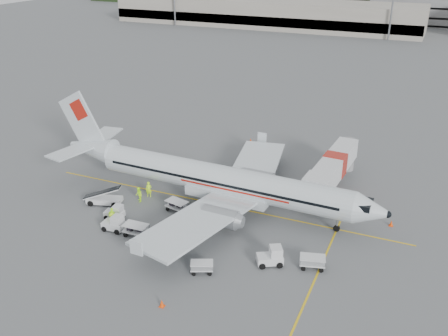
{
  "coord_description": "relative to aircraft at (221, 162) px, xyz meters",
  "views": [
    {
      "loc": [
        21.19,
        -46.6,
        27.93
      ],
      "look_at": [
        0.0,
        2.0,
        3.8
      ],
      "focal_mm": 40.0,
      "sensor_mm": 36.0,
      "label": 1
    }
  ],
  "objects": [
    {
      "name": "cart_loaded_b",
      "position": [
        -5.45,
        -9.66,
        -4.84
      ],
      "size": [
        2.58,
        1.57,
        1.33
      ],
      "primitive_type": null,
      "rotation": [
        0.0,
        0.0,
        0.03
      ],
      "color": "silver",
      "rests_on": "ground"
    },
    {
      "name": "cone_port",
      "position": [
        -4.03,
        20.18,
        -5.23
      ],
      "size": [
        0.33,
        0.33,
        0.54
      ],
      "primitive_type": "cone",
      "color": "#FB4408",
      "rests_on": "ground"
    },
    {
      "name": "cone_stbd",
      "position": [
        2.59,
        -18.24,
        -5.15
      ],
      "size": [
        0.44,
        0.44,
        0.71
      ],
      "primitive_type": "cone",
      "color": "#FB4408",
      "rests_on": "ground"
    },
    {
      "name": "tug_mid",
      "position": [
        -8.24,
        -9.64,
        -4.61
      ],
      "size": [
        2.36,
        1.42,
        1.78
      ],
      "primitive_type": null,
      "rotation": [
        0.0,
        0.0,
        0.04
      ],
      "color": "silver",
      "rests_on": "ground"
    },
    {
      "name": "crew_c",
      "position": [
        -8.64,
        -9.24,
        -4.63
      ],
      "size": [
        1.19,
        1.29,
        1.75
      ],
      "primitive_type": "imported",
      "rotation": [
        0.0,
        0.0,
        2.21
      ],
      "color": "#C0FF17",
      "rests_on": "ground"
    },
    {
      "name": "cart_loaded_a",
      "position": [
        -4.03,
        -3.37,
        -4.86
      ],
      "size": [
        2.76,
        2.01,
        1.3
      ],
      "primitive_type": null,
      "rotation": [
        0.0,
        0.0,
        -0.23
      ],
      "color": "silver",
      "rests_on": "ground"
    },
    {
      "name": "jet_bridge",
      "position": [
        10.9,
        9.36,
        -3.24
      ],
      "size": [
        4.35,
        17.43,
        4.53
      ],
      "primitive_type": null,
      "rotation": [
        0.0,
        0.0,
        -0.06
      ],
      "color": "silver",
      "rests_on": "ground"
    },
    {
      "name": "crew_a",
      "position": [
        -8.82,
        -1.55,
        -4.55
      ],
      "size": [
        0.81,
        0.65,
        1.92
      ],
      "primitive_type": "imported",
      "rotation": [
        0.0,
        0.0,
        0.32
      ],
      "color": "#C0FF17",
      "rests_on": "ground"
    },
    {
      "name": "tug_fore",
      "position": [
        8.93,
        -8.91,
        -4.57
      ],
      "size": [
        2.8,
        2.41,
        1.88
      ],
      "primitive_type": null,
      "rotation": [
        0.0,
        0.0,
        0.51
      ],
      "color": "silver",
      "rests_on": "ground"
    },
    {
      "name": "cone_nose",
      "position": [
        18.65,
        2.99,
        -5.15
      ],
      "size": [
        0.43,
        0.43,
        0.7
      ],
      "primitive_type": "cone",
      "color": "#FB4408",
      "rests_on": "ground"
    },
    {
      "name": "tug_aft",
      "position": [
        -9.6,
        -7.54,
        -4.69
      ],
      "size": [
        2.25,
        1.48,
        1.63
      ],
      "primitive_type": null,
      "rotation": [
        0.0,
        0.0,
        0.14
      ],
      "color": "silver",
      "rests_on": "ground"
    },
    {
      "name": "crew_d",
      "position": [
        -9.15,
        -8.49,
        -4.59
      ],
      "size": [
        1.1,
        0.5,
        1.84
      ],
      "primitive_type": "imported",
      "rotation": [
        0.0,
        0.0,
        3.19
      ],
      "color": "#C0FF17",
      "rests_on": "ground"
    },
    {
      "name": "belt_loader",
      "position": [
        -12.6,
        -5.19,
        -4.07
      ],
      "size": [
        5.66,
        3.38,
        2.88
      ],
      "primitive_type": null,
      "rotation": [
        0.0,
        0.0,
        0.28
      ],
      "color": "silver",
      "rests_on": "ground"
    },
    {
      "name": "stripe_cross",
      "position": [
        13.47,
        -8.05,
        -5.5
      ],
      "size": [
        0.2,
        20.0,
        0.01
      ],
      "primitive_type": "cube",
      "color": "yellow",
      "rests_on": "ground"
    },
    {
      "name": "terminal_west",
      "position": [
        -40.53,
        129.95,
        -1.01
      ],
      "size": [
        110.0,
        22.0,
        9.0
      ],
      "primitive_type": null,
      "color": "gray",
      "rests_on": "ground"
    },
    {
      "name": "treeline",
      "position": [
        -0.53,
        174.95,
        -2.51
      ],
      "size": [
        300.0,
        3.0,
        6.0
      ],
      "primitive_type": null,
      "color": "black",
      "rests_on": "ground"
    },
    {
      "name": "crew_b",
      "position": [
        -9.21,
        -3.14,
        -4.6
      ],
      "size": [
        1.1,
        1.12,
        1.82
      ],
      "primitive_type": "imported",
      "rotation": [
        0.0,
        0.0,
        -0.87
      ],
      "color": "#C0FF17",
      "rests_on": "ground"
    },
    {
      "name": "stripe_lead",
      "position": [
        -0.53,
        -0.05,
        -5.5
      ],
      "size": [
        44.0,
        0.2,
        0.01
      ],
      "primitive_type": "cube",
      "color": "yellow",
      "rests_on": "ground"
    },
    {
      "name": "cart_empty_a",
      "position": [
        3.58,
        -12.6,
        -4.96
      ],
      "size": [
        2.4,
        1.96,
        1.08
      ],
      "primitive_type": null,
      "rotation": [
        0.0,
        0.0,
        0.42
      ],
      "color": "silver",
      "rests_on": "ground"
    },
    {
      "name": "cart_empty_b",
      "position": [
        12.76,
        -7.84,
        -4.89
      ],
      "size": [
        2.62,
        1.94,
        1.23
      ],
      "primitive_type": null,
      "rotation": [
        0.0,
        0.0,
        0.26
      ],
      "color": "silver",
      "rests_on": "ground"
    },
    {
      "name": "ground",
      "position": [
        -0.53,
        -0.05,
        -5.51
      ],
      "size": [
        360.0,
        360.0,
        0.0
      ],
      "primitive_type": "plane",
      "color": "#56595B"
    },
    {
      "name": "mast_center",
      "position": [
        4.47,
        117.95,
        5.49
      ],
      "size": [
        3.2,
        1.2,
        22.0
      ],
      "primitive_type": null,
      "color": "slate",
      "rests_on": "ground"
    },
    {
      "name": "aircraft",
      "position": [
        0.0,
        0.0,
        0.0
      ],
      "size": [
        40.98,
        32.64,
        11.01
      ],
      "primitive_type": null,
      "rotation": [
        0.0,
        0.0,
        -0.03
      ],
      "color": "silver",
      "rests_on": "ground"
    }
  ]
}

